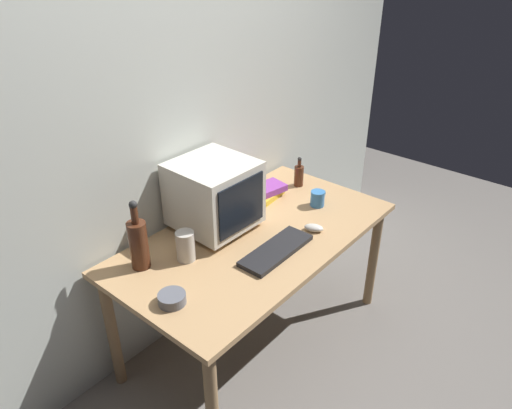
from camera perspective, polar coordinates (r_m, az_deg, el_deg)
ground_plane at (r=2.96m, az=-0.00°, el=-15.35°), size 6.00×6.00×0.00m
back_wall at (r=2.56m, az=-8.18°, el=10.19°), size 4.00×0.08×2.50m
desk at (r=2.55m, az=-0.00°, el=-5.14°), size 1.52×0.82×0.72m
crt_monitor at (r=2.48m, az=-4.97°, el=1.15°), size 0.39×0.39×0.37m
keyboard at (r=2.37m, az=2.40°, el=-5.43°), size 0.42×0.15×0.02m
computer_mouse at (r=2.54m, az=6.84°, el=-2.75°), size 0.09×0.12×0.04m
bottle_tall at (r=2.27m, az=-13.71°, el=-4.42°), size 0.09×0.09×0.35m
bottle_short at (r=2.97m, az=5.08°, el=3.49°), size 0.06×0.06×0.19m
book_stack at (r=2.83m, az=1.17°, el=1.51°), size 0.26×0.17×0.07m
mug at (r=2.77m, az=7.31°, el=0.73°), size 0.12×0.08×0.09m
cd_spindle at (r=2.10m, az=-9.89°, el=-10.88°), size 0.12×0.12×0.04m
metal_canister at (r=2.31m, az=-8.31°, el=-4.87°), size 0.09×0.09×0.15m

